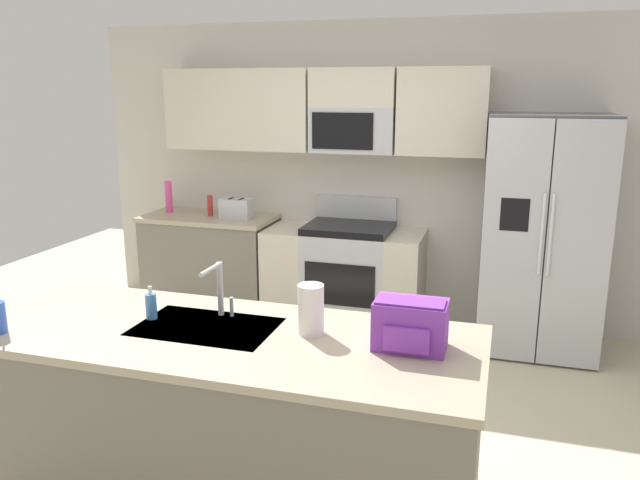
{
  "coord_description": "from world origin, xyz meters",
  "views": [
    {
      "loc": [
        1.12,
        -3.24,
        2.03
      ],
      "look_at": [
        -0.04,
        0.6,
        1.05
      ],
      "focal_mm": 34.85,
      "sensor_mm": 36.0,
      "label": 1
    }
  ],
  "objects_px": {
    "toaster": "(236,209)",
    "pepper_mill": "(210,206)",
    "sink_faucet": "(219,285)",
    "soap_dispenser": "(151,306)",
    "backpack": "(410,324)",
    "range_oven": "(344,275)",
    "refrigerator": "(543,235)",
    "paper_towel_roll": "(311,309)",
    "bottle_pink": "(169,197)"
  },
  "relations": [
    {
      "from": "refrigerator",
      "to": "soap_dispenser",
      "type": "height_order",
      "value": "refrigerator"
    },
    {
      "from": "toaster",
      "to": "soap_dispenser",
      "type": "bearing_deg",
      "value": -75.62
    },
    {
      "from": "pepper_mill",
      "to": "soap_dispenser",
      "type": "relative_size",
      "value": 1.1
    },
    {
      "from": "pepper_mill",
      "to": "paper_towel_roll",
      "type": "distance_m",
      "value": 2.97
    },
    {
      "from": "paper_towel_roll",
      "to": "sink_faucet",
      "type": "bearing_deg",
      "value": 171.8
    },
    {
      "from": "pepper_mill",
      "to": "soap_dispenser",
      "type": "height_order",
      "value": "pepper_mill"
    },
    {
      "from": "soap_dispenser",
      "to": "backpack",
      "type": "bearing_deg",
      "value": 0.29
    },
    {
      "from": "range_oven",
      "to": "toaster",
      "type": "xyz_separation_m",
      "value": [
        -0.99,
        -0.05,
        0.55
      ]
    },
    {
      "from": "sink_faucet",
      "to": "pepper_mill",
      "type": "bearing_deg",
      "value": 117.56
    },
    {
      "from": "bottle_pink",
      "to": "paper_towel_roll",
      "type": "xyz_separation_m",
      "value": [
        2.18,
        -2.46,
        -0.03
      ]
    },
    {
      "from": "backpack",
      "to": "sink_faucet",
      "type": "bearing_deg",
      "value": 173.34
    },
    {
      "from": "refrigerator",
      "to": "toaster",
      "type": "bearing_deg",
      "value": 179.57
    },
    {
      "from": "pepper_mill",
      "to": "paper_towel_roll",
      "type": "bearing_deg",
      "value": -54.33
    },
    {
      "from": "pepper_mill",
      "to": "sink_faucet",
      "type": "xyz_separation_m",
      "value": [
        1.22,
        -2.34,
        0.07
      ]
    },
    {
      "from": "soap_dispenser",
      "to": "sink_faucet",
      "type": "bearing_deg",
      "value": 20.92
    },
    {
      "from": "pepper_mill",
      "to": "backpack",
      "type": "xyz_separation_m",
      "value": [
        2.21,
        -2.45,
        0.02
      ]
    },
    {
      "from": "bottle_pink",
      "to": "backpack",
      "type": "relative_size",
      "value": 0.91
    },
    {
      "from": "refrigerator",
      "to": "bottle_pink",
      "type": "relative_size",
      "value": 6.34
    },
    {
      "from": "range_oven",
      "to": "bottle_pink",
      "type": "distance_m",
      "value": 1.82
    },
    {
      "from": "sink_faucet",
      "to": "backpack",
      "type": "distance_m",
      "value": 1.0
    },
    {
      "from": "bottle_pink",
      "to": "paper_towel_roll",
      "type": "relative_size",
      "value": 1.22
    },
    {
      "from": "sink_faucet",
      "to": "paper_towel_roll",
      "type": "xyz_separation_m",
      "value": [
        0.51,
        -0.07,
        -0.05
      ]
    },
    {
      "from": "backpack",
      "to": "range_oven",
      "type": "bearing_deg",
      "value": 110.92
    },
    {
      "from": "range_oven",
      "to": "pepper_mill",
      "type": "relative_size",
      "value": 7.28
    },
    {
      "from": "refrigerator",
      "to": "backpack",
      "type": "bearing_deg",
      "value": -105.58
    },
    {
      "from": "range_oven",
      "to": "pepper_mill",
      "type": "distance_m",
      "value": 1.38
    },
    {
      "from": "range_oven",
      "to": "refrigerator",
      "type": "xyz_separation_m",
      "value": [
        1.6,
        -0.07,
        0.48
      ]
    },
    {
      "from": "backpack",
      "to": "refrigerator",
      "type": "bearing_deg",
      "value": 74.42
    },
    {
      "from": "refrigerator",
      "to": "sink_faucet",
      "type": "xyz_separation_m",
      "value": [
        -1.65,
        -2.27,
        0.14
      ]
    },
    {
      "from": "toaster",
      "to": "pepper_mill",
      "type": "relative_size",
      "value": 1.5
    },
    {
      "from": "pepper_mill",
      "to": "bottle_pink",
      "type": "distance_m",
      "value": 0.46
    },
    {
      "from": "sink_faucet",
      "to": "bottle_pink",
      "type": "bearing_deg",
      "value": 124.98
    },
    {
      "from": "sink_faucet",
      "to": "backpack",
      "type": "height_order",
      "value": "sink_faucet"
    },
    {
      "from": "paper_towel_roll",
      "to": "refrigerator",
      "type": "bearing_deg",
      "value": 64.03
    },
    {
      "from": "refrigerator",
      "to": "soap_dispenser",
      "type": "distance_m",
      "value": 3.1
    },
    {
      "from": "range_oven",
      "to": "toaster",
      "type": "distance_m",
      "value": 1.13
    },
    {
      "from": "pepper_mill",
      "to": "bottle_pink",
      "type": "relative_size",
      "value": 0.64
    },
    {
      "from": "refrigerator",
      "to": "pepper_mill",
      "type": "height_order",
      "value": "refrigerator"
    },
    {
      "from": "soap_dispenser",
      "to": "paper_towel_roll",
      "type": "relative_size",
      "value": 0.71
    },
    {
      "from": "sink_faucet",
      "to": "paper_towel_roll",
      "type": "relative_size",
      "value": 1.17
    },
    {
      "from": "refrigerator",
      "to": "toaster",
      "type": "distance_m",
      "value": 2.59
    },
    {
      "from": "refrigerator",
      "to": "pepper_mill",
      "type": "distance_m",
      "value": 2.87
    },
    {
      "from": "bottle_pink",
      "to": "soap_dispenser",
      "type": "distance_m",
      "value": 2.85
    },
    {
      "from": "toaster",
      "to": "soap_dispenser",
      "type": "height_order",
      "value": "toaster"
    },
    {
      "from": "range_oven",
      "to": "pepper_mill",
      "type": "bearing_deg",
      "value": -179.89
    },
    {
      "from": "toaster",
      "to": "pepper_mill",
      "type": "bearing_deg",
      "value": 170.01
    },
    {
      "from": "pepper_mill",
      "to": "backpack",
      "type": "height_order",
      "value": "backpack"
    },
    {
      "from": "pepper_mill",
      "to": "paper_towel_roll",
      "type": "xyz_separation_m",
      "value": [
        1.73,
        -2.41,
        0.03
      ]
    },
    {
      "from": "soap_dispenser",
      "to": "refrigerator",
      "type": "bearing_deg",
      "value": 50.5
    },
    {
      "from": "refrigerator",
      "to": "pepper_mill",
      "type": "relative_size",
      "value": 9.9
    }
  ]
}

